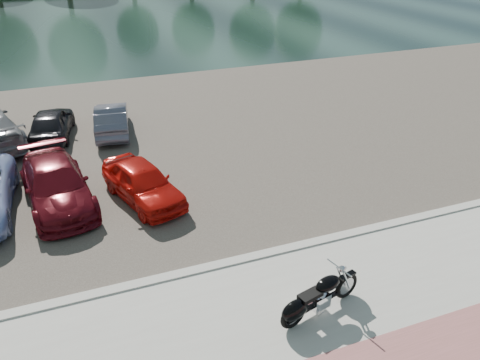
# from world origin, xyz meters

# --- Properties ---
(ground) EXTENTS (200.00, 200.00, 0.00)m
(ground) POSITION_xyz_m (0.00, 0.00, 0.00)
(ground) COLOR #595447
(ground) RESTS_ON ground
(promenade) EXTENTS (60.00, 6.00, 0.10)m
(promenade) POSITION_xyz_m (0.00, -1.00, 0.05)
(promenade) COLOR #B9B7AE
(promenade) RESTS_ON ground
(kerb) EXTENTS (60.00, 0.30, 0.14)m
(kerb) POSITION_xyz_m (0.00, 2.00, 0.07)
(kerb) COLOR #B9B7AE
(kerb) RESTS_ON ground
(parking_lot) EXTENTS (60.00, 18.00, 0.04)m
(parking_lot) POSITION_xyz_m (0.00, 11.00, 0.02)
(parking_lot) COLOR #48413A
(parking_lot) RESTS_ON ground
(river) EXTENTS (120.00, 40.00, 0.00)m
(river) POSITION_xyz_m (0.00, 40.00, 0.00)
(river) COLOR #172926
(river) RESTS_ON ground
(motorcycle) EXTENTS (2.29, 0.94, 1.05)m
(motorcycle) POSITION_xyz_m (-0.76, -0.44, 0.56)
(motorcycle) COLOR black
(motorcycle) RESTS_ON promenade
(car_3) EXTENTS (2.50, 4.81, 1.33)m
(car_3) POSITION_xyz_m (-5.99, 6.84, 0.71)
(car_3) COLOR #5C0D16
(car_3) RESTS_ON parking_lot
(car_4) EXTENTS (2.53, 3.97, 1.26)m
(car_4) POSITION_xyz_m (-3.41, 6.10, 0.67)
(car_4) COLOR red
(car_4) RESTS_ON parking_lot
(car_8) EXTENTS (2.08, 3.93, 1.27)m
(car_8) POSITION_xyz_m (-6.04, 12.49, 0.68)
(car_8) COLOR black
(car_8) RESTS_ON parking_lot
(car_9) EXTENTS (1.77, 3.88, 1.23)m
(car_9) POSITION_xyz_m (-3.63, 12.14, 0.66)
(car_9) COLOR slate
(car_9) RESTS_ON parking_lot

